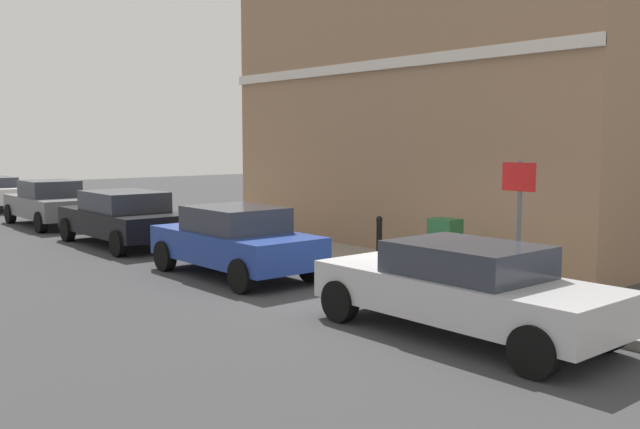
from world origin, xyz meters
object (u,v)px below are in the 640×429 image
(car_blue, at_px, (235,240))
(car_silver, at_px, (463,287))
(car_grey, at_px, (50,203))
(street_sign, at_px, (519,212))
(utility_cabinet, at_px, (445,251))
(bollard_near_cabinet, at_px, (379,239))
(car_black, at_px, (124,217))

(car_blue, bearing_deg, car_silver, -179.71)
(car_blue, distance_m, car_grey, 10.93)
(car_blue, height_order, street_sign, street_sign)
(utility_cabinet, relative_size, bollard_near_cabinet, 1.11)
(car_silver, distance_m, car_grey, 16.70)
(utility_cabinet, distance_m, street_sign, 2.58)
(car_grey, xyz_separation_m, street_sign, (1.52, -16.56, 0.91))
(car_blue, xyz_separation_m, car_grey, (0.02, 10.93, 0.01))
(car_black, distance_m, street_sign, 11.22)
(car_grey, height_order, street_sign, street_sign)
(car_black, xyz_separation_m, car_grey, (-0.04, 5.48, -0.00))
(utility_cabinet, bearing_deg, car_blue, 125.44)
(car_blue, height_order, car_black, car_black)
(car_blue, xyz_separation_m, street_sign, (1.55, -5.64, 0.92))
(car_blue, distance_m, bollard_near_cabinet, 2.99)
(car_silver, bearing_deg, bollard_near_cabinet, -31.09)
(car_grey, bearing_deg, street_sign, -174.00)
(car_silver, bearing_deg, car_blue, 0.09)
(car_black, distance_m, bollard_near_cabinet, 7.45)
(car_grey, xyz_separation_m, utility_cabinet, (2.41, -14.36, -0.07))
(car_blue, height_order, car_grey, car_grey)
(utility_cabinet, bearing_deg, car_black, 104.96)
(car_blue, bearing_deg, street_sign, -165.04)
(car_silver, height_order, car_grey, car_grey)
(utility_cabinet, bearing_deg, street_sign, -112.03)
(car_black, bearing_deg, car_blue, 179.51)
(car_black, height_order, bollard_near_cabinet, car_black)
(street_sign, bearing_deg, car_silver, -174.64)
(car_silver, relative_size, car_grey, 1.06)
(car_black, bearing_deg, bollard_near_cabinet, -160.41)
(car_silver, xyz_separation_m, utility_cabinet, (2.37, 2.35, -0.02))
(car_blue, bearing_deg, utility_cabinet, -144.95)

